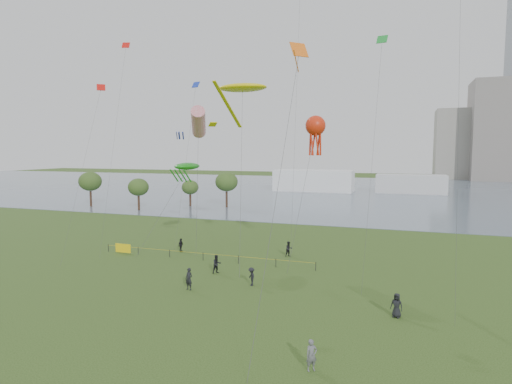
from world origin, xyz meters
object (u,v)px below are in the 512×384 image
(kite_stingray, at_px, (242,88))
(kite_octopus, at_px, (315,127))
(fence, at_px, (153,251))
(kite_flyer, at_px, (312,355))

(kite_stingray, relative_size, kite_octopus, 1.27)
(fence, xyz_separation_m, kite_flyer, (21.54, -18.66, 0.29))
(fence, distance_m, kite_octopus, 22.11)
(kite_flyer, bearing_deg, kite_stingray, 83.18)
(kite_stingray, bearing_deg, kite_flyer, -69.40)
(kite_octopus, bearing_deg, kite_flyer, -82.69)
(fence, height_order, kite_octopus, kite_octopus)
(fence, bearing_deg, kite_flyer, -40.90)
(fence, xyz_separation_m, kite_stingray, (8.52, 5.45, 17.92))
(kite_flyer, xyz_separation_m, kite_stingray, (-13.02, 24.12, 17.64))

